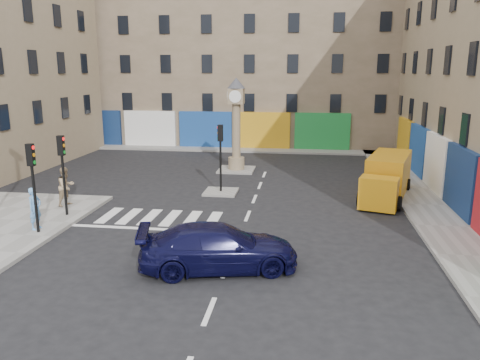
% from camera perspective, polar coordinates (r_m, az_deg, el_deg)
% --- Properties ---
extents(ground, '(120.00, 120.00, 0.00)m').
position_cam_1_polar(ground, '(18.34, -0.59, -8.19)').
color(ground, black).
rests_on(ground, ground).
extents(sidewalk_right, '(2.60, 30.00, 0.15)m').
position_cam_1_polar(sidewalk_right, '(28.36, 20.22, -1.08)').
color(sidewalk_right, gray).
rests_on(sidewalk_right, ground).
extents(sidewalk_far, '(32.00, 2.40, 0.15)m').
position_cam_1_polar(sidewalk_far, '(40.17, -1.58, 3.78)').
color(sidewalk_far, gray).
rests_on(sidewalk_far, ground).
extents(island_near, '(1.80, 1.80, 0.12)m').
position_cam_1_polar(island_near, '(26.15, -2.35, -1.46)').
color(island_near, gray).
rests_on(island_near, ground).
extents(island_far, '(2.40, 2.40, 0.12)m').
position_cam_1_polar(island_far, '(31.91, -0.44, 1.26)').
color(island_far, gray).
rests_on(island_far, ground).
extents(building_far, '(32.00, 10.00, 17.00)m').
position_cam_1_polar(building_far, '(45.38, -0.40, 15.56)').
color(building_far, '#867059').
rests_on(building_far, ground).
extents(traffic_light_left_near, '(0.28, 0.22, 3.70)m').
position_cam_1_polar(traffic_light_left_near, '(20.63, -23.98, 0.69)').
color(traffic_light_left_near, black).
rests_on(traffic_light_left_near, sidewalk_left).
extents(traffic_light_left_far, '(0.28, 0.22, 3.70)m').
position_cam_1_polar(traffic_light_left_far, '(22.66, -20.83, 2.01)').
color(traffic_light_left_far, black).
rests_on(traffic_light_left_far, sidewalk_left).
extents(traffic_light_island, '(0.28, 0.22, 3.70)m').
position_cam_1_polar(traffic_light_island, '(25.62, -2.40, 4.02)').
color(traffic_light_island, black).
rests_on(traffic_light_island, island_near).
extents(clock_pillar, '(1.20, 1.20, 6.10)m').
position_cam_1_polar(clock_pillar, '(31.36, -0.46, 7.51)').
color(clock_pillar, '#8E795D').
rests_on(clock_pillar, island_far).
extents(navy_sedan, '(5.80, 3.46, 1.57)m').
position_cam_1_polar(navy_sedan, '(16.19, -2.63, -8.20)').
color(navy_sedan, black).
rests_on(navy_sedan, ground).
extents(yellow_van, '(3.53, 6.42, 2.24)m').
position_cam_1_polar(yellow_van, '(26.20, 17.48, 0.32)').
color(yellow_van, orange).
rests_on(yellow_van, ground).
extents(pedestrian_blue, '(0.54, 0.72, 1.79)m').
position_cam_1_polar(pedestrian_blue, '(21.43, -23.71, -3.20)').
color(pedestrian_blue, '#609EDD').
rests_on(pedestrian_blue, sidewalk_left).
extents(pedestrian_tan, '(1.01, 1.13, 1.93)m').
position_cam_1_polar(pedestrian_tan, '(24.57, -20.44, -0.73)').
color(pedestrian_tan, tan).
rests_on(pedestrian_tan, sidewalk_left).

